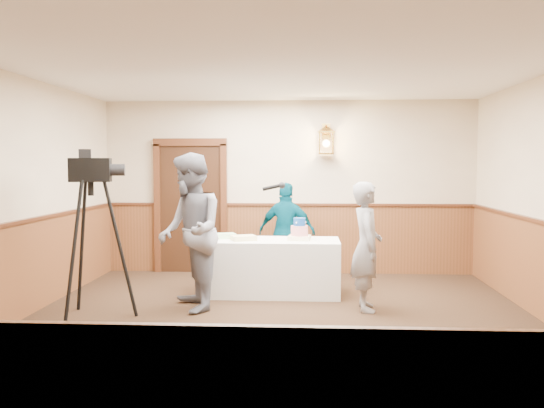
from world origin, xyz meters
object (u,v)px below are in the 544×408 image
Objects in this scene: interviewer at (190,232)px; assistant_p at (287,232)px; baker at (366,246)px; tv_camera_rig at (92,247)px; tiered_cake at (299,231)px; sheet_cake_yellow at (244,238)px; sheet_cake_green at (225,236)px; display_table at (273,267)px.

interviewer is 2.17m from assistant_p.
baker is 3.23m from tv_camera_rig.
assistant_p is (-0.20, 0.93, -0.12)m from tiered_cake.
tv_camera_rig reaches higher than tiered_cake.
interviewer is 1.22× the size of baker.
tv_camera_rig reaches higher than baker.
tv_camera_rig is (-1.61, -1.25, 0.05)m from sheet_cake_yellow.
sheet_cake_green is 1.17m from assistant_p.
assistant_p is (-1.02, 1.72, -0.03)m from baker.
display_table is 6.44× the size of sheet_cake_green.
assistant_p is (0.16, 0.93, 0.37)m from display_table.
tiered_cake is 1.04m from sheet_cake_green.
sheet_cake_yellow is 0.21× the size of assistant_p.
baker is at bearing -2.37° from tv_camera_rig.
tv_camera_rig is at bearing 97.71° from baker.
baker reaches higher than display_table.
sheet_cake_green is 0.15× the size of interviewer.
tiered_cake reaches higher than sheet_cake_green.
interviewer is at bearing 91.51° from baker.
baker is (2.13, 0.14, -0.18)m from interviewer.
baker reaches higher than tiered_cake.
display_table is 1.20× the size of assistant_p.
sheet_cake_yellow is 1.17m from assistant_p.
display_table is 1.45m from interviewer.
sheet_cake_yellow is at bearing 124.68° from interviewer.
sheet_cake_yellow is 0.16× the size of interviewer.
baker is 1.04× the size of assistant_p.
display_table is at bearing -9.79° from sheet_cake_green.
interviewer reaches higher than sheet_cake_yellow.
baker is at bearing 134.64° from assistant_p.
tiered_cake is at bearing -5.99° from sheet_cake_green.
display_table is at bearing 112.84° from interviewer.
sheet_cake_yellow is 0.17× the size of tv_camera_rig.
baker is at bearing -43.84° from tiered_cake.
sheet_cake_green is 0.19× the size of assistant_p.
tv_camera_rig is (-2.16, -2.28, 0.08)m from assistant_p.
interviewer is (-0.95, -0.92, 0.58)m from display_table.
sheet_cake_yellow is at bearing -172.29° from tiered_cake.
tv_camera_rig is at bearing -142.19° from sheet_cake_yellow.
tiered_cake reaches higher than sheet_cake_yellow.
sheet_cake_green is at bearing 61.89° from baker.
assistant_p is at bearing 80.42° from display_table.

